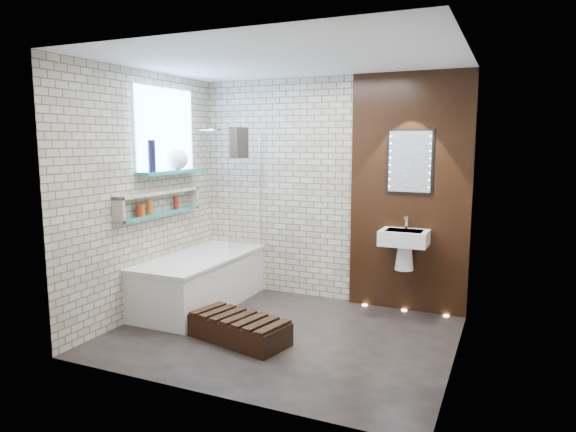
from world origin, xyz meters
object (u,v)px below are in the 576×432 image
at_px(walnut_step, 239,330).
at_px(bath_screen, 246,192).
at_px(washbasin, 404,243).
at_px(led_mirror, 410,162).
at_px(bathtub, 201,280).

bearing_deg(walnut_step, bath_screen, 115.40).
bearing_deg(bath_screen, washbasin, 5.78).
bearing_deg(led_mirror, washbasin, -90.00).
height_order(washbasin, led_mirror, led_mirror).
distance_m(washbasin, led_mirror, 0.88).
distance_m(bathtub, washbasin, 2.32).
relative_size(bathtub, led_mirror, 2.49).
distance_m(bathtub, led_mirror, 2.68).
bearing_deg(bathtub, led_mirror, 19.78).
height_order(bathtub, bath_screen, bath_screen).
height_order(bath_screen, washbasin, bath_screen).
relative_size(bath_screen, led_mirror, 2.00).
bearing_deg(bathtub, walnut_step, -39.19).
relative_size(washbasin, led_mirror, 0.83).
relative_size(bathtub, walnut_step, 1.81).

